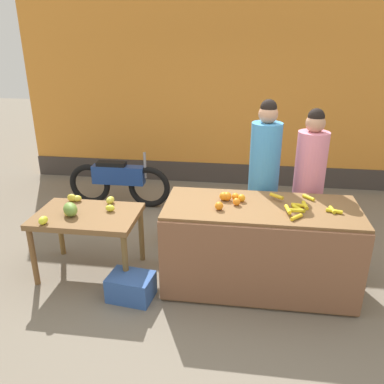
# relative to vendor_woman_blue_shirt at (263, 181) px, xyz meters

# --- Properties ---
(ground_plane) EXTENTS (24.00, 24.00, 0.00)m
(ground_plane) POSITION_rel_vendor_woman_blue_shirt_xyz_m (-0.51, -0.66, -0.94)
(ground_plane) COLOR #756B5B
(market_wall_back) EXTENTS (7.17, 0.23, 3.34)m
(market_wall_back) POSITION_rel_vendor_woman_blue_shirt_xyz_m (-0.51, 2.52, 0.70)
(market_wall_back) COLOR orange
(market_wall_back) RESTS_ON ground
(fruit_stall_counter) EXTENTS (1.92, 0.85, 0.92)m
(fruit_stall_counter) POSITION_rel_vendor_woman_blue_shirt_xyz_m (-0.04, -0.67, -0.48)
(fruit_stall_counter) COLOR brown
(fruit_stall_counter) RESTS_ON ground
(side_table_wooden) EXTENTS (1.10, 0.73, 0.72)m
(side_table_wooden) POSITION_rel_vendor_woman_blue_shirt_xyz_m (-1.87, -0.66, -0.31)
(side_table_wooden) COLOR brown
(side_table_wooden) RESTS_ON ground
(banana_bunch_pile) EXTENTS (0.68, 0.63, 0.07)m
(banana_bunch_pile) POSITION_rel_vendor_woman_blue_shirt_xyz_m (0.36, -0.69, 0.00)
(banana_bunch_pile) COLOR yellow
(banana_bunch_pile) RESTS_ON fruit_stall_counter
(orange_pile) EXTENTS (0.29, 0.34, 0.09)m
(orange_pile) POSITION_rel_vendor_woman_blue_shirt_xyz_m (-0.36, -0.62, 0.02)
(orange_pile) COLOR orange
(orange_pile) RESTS_ON fruit_stall_counter
(mango_papaya_pile) EXTENTS (0.66, 0.72, 0.14)m
(mango_papaya_pile) POSITION_rel_vendor_woman_blue_shirt_xyz_m (-2.00, -0.65, -0.17)
(mango_papaya_pile) COLOR yellow
(mango_papaya_pile) RESTS_ON side_table_wooden
(vendor_woman_blue_shirt) EXTENTS (0.34, 0.34, 1.86)m
(vendor_woman_blue_shirt) POSITION_rel_vendor_woman_blue_shirt_xyz_m (0.00, 0.00, 0.00)
(vendor_woman_blue_shirt) COLOR #33333D
(vendor_woman_blue_shirt) RESTS_ON ground
(vendor_woman_pink_shirt) EXTENTS (0.34, 0.34, 1.78)m
(vendor_woman_pink_shirt) POSITION_rel_vendor_woman_blue_shirt_xyz_m (0.50, 0.02, -0.05)
(vendor_woman_pink_shirt) COLOR #33333D
(vendor_woman_pink_shirt) RESTS_ON ground
(parked_motorcycle) EXTENTS (1.60, 0.18, 0.88)m
(parked_motorcycle) POSITION_rel_vendor_woman_blue_shirt_xyz_m (-2.13, 1.19, -0.54)
(parked_motorcycle) COLOR black
(parked_motorcycle) RESTS_ON ground
(produce_crate) EXTENTS (0.48, 0.38, 0.26)m
(produce_crate) POSITION_rel_vendor_woman_blue_shirt_xyz_m (-1.30, -1.07, -0.81)
(produce_crate) COLOR #3359A5
(produce_crate) RESTS_ON ground
(produce_sack) EXTENTS (0.34, 0.39, 0.56)m
(produce_sack) POSITION_rel_vendor_woman_blue_shirt_xyz_m (-1.07, 0.16, -0.66)
(produce_sack) COLOR tan
(produce_sack) RESTS_ON ground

